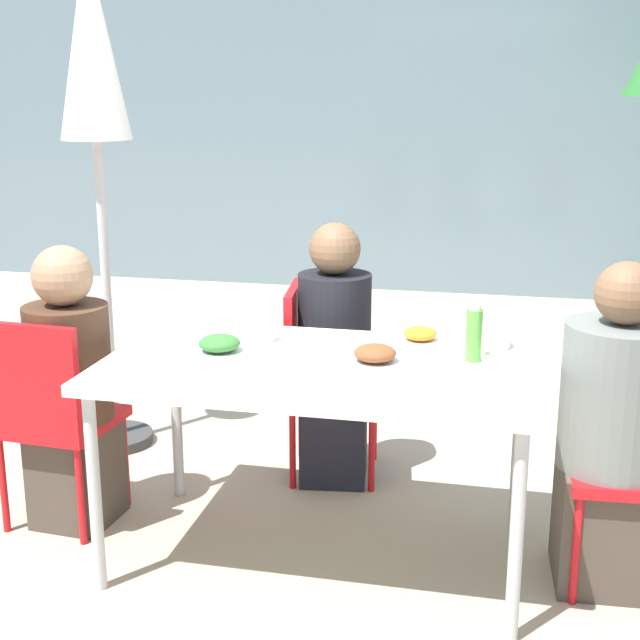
{
  "coord_description": "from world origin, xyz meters",
  "views": [
    {
      "loc": [
        0.64,
        -2.9,
        1.69
      ],
      "look_at": [
        0.0,
        0.0,
        0.91
      ],
      "focal_mm": 50.0,
      "sensor_mm": 36.0,
      "label": 1
    }
  ],
  "objects_px": {
    "person_left": "(71,394)",
    "closed_umbrella": "(93,77)",
    "chair_left": "(49,408)",
    "person_right": "(614,440)",
    "salad_bowl": "(484,338)",
    "drinking_cup": "(265,330)",
    "person_far": "(334,360)",
    "bottle": "(474,334)",
    "chair_right": "(624,441)",
    "chair_far": "(317,367)"
  },
  "relations": [
    {
      "from": "person_left",
      "to": "person_far",
      "type": "height_order",
      "value": "person_far"
    },
    {
      "from": "chair_left",
      "to": "salad_bowl",
      "type": "distance_m",
      "value": 1.67
    },
    {
      "from": "person_right",
      "to": "chair_far",
      "type": "bearing_deg",
      "value": -32.73
    },
    {
      "from": "chair_right",
      "to": "chair_far",
      "type": "relative_size",
      "value": 1.0
    },
    {
      "from": "chair_right",
      "to": "salad_bowl",
      "type": "xyz_separation_m",
      "value": [
        -0.5,
        0.17,
        0.29
      ]
    },
    {
      "from": "chair_far",
      "to": "closed_umbrella",
      "type": "height_order",
      "value": "closed_umbrella"
    },
    {
      "from": "chair_left",
      "to": "chair_right",
      "type": "xyz_separation_m",
      "value": [
        2.12,
        0.14,
        0.0
      ]
    },
    {
      "from": "chair_left",
      "to": "salad_bowl",
      "type": "xyz_separation_m",
      "value": [
        1.61,
        0.31,
        0.29
      ]
    },
    {
      "from": "bottle",
      "to": "salad_bowl",
      "type": "bearing_deg",
      "value": 81.49
    },
    {
      "from": "drinking_cup",
      "to": "chair_far",
      "type": "bearing_deg",
      "value": 81.37
    },
    {
      "from": "person_left",
      "to": "drinking_cup",
      "type": "bearing_deg",
      "value": 13.17
    },
    {
      "from": "person_left",
      "to": "person_right",
      "type": "bearing_deg",
      "value": 3.87
    },
    {
      "from": "person_left",
      "to": "chair_right",
      "type": "height_order",
      "value": "person_left"
    },
    {
      "from": "closed_umbrella",
      "to": "salad_bowl",
      "type": "xyz_separation_m",
      "value": [
        1.76,
        -0.53,
        -0.94
      ]
    },
    {
      "from": "drinking_cup",
      "to": "chair_left",
      "type": "bearing_deg",
      "value": -166.6
    },
    {
      "from": "chair_far",
      "to": "salad_bowl",
      "type": "xyz_separation_m",
      "value": [
        0.72,
        -0.41,
        0.29
      ]
    },
    {
      "from": "chair_left",
      "to": "chair_far",
      "type": "bearing_deg",
      "value": 43.54
    },
    {
      "from": "person_right",
      "to": "closed_umbrella",
      "type": "xyz_separation_m",
      "value": [
        -2.22,
        0.79,
        1.2
      ]
    },
    {
      "from": "chair_right",
      "to": "salad_bowl",
      "type": "distance_m",
      "value": 0.61
    },
    {
      "from": "drinking_cup",
      "to": "salad_bowl",
      "type": "xyz_separation_m",
      "value": [
        0.81,
        0.12,
        -0.02
      ]
    },
    {
      "from": "person_right",
      "to": "salad_bowl",
      "type": "bearing_deg",
      "value": -32.51
    },
    {
      "from": "closed_umbrella",
      "to": "salad_bowl",
      "type": "relative_size",
      "value": 12.04
    },
    {
      "from": "chair_right",
      "to": "closed_umbrella",
      "type": "bearing_deg",
      "value": -20.65
    },
    {
      "from": "closed_umbrella",
      "to": "person_right",
      "type": "bearing_deg",
      "value": -19.56
    },
    {
      "from": "chair_right",
      "to": "chair_far",
      "type": "xyz_separation_m",
      "value": [
        -1.23,
        0.58,
        0.0
      ]
    },
    {
      "from": "person_left",
      "to": "person_far",
      "type": "distance_m",
      "value": 1.1
    },
    {
      "from": "person_left",
      "to": "closed_umbrella",
      "type": "bearing_deg",
      "value": 109.28
    },
    {
      "from": "chair_far",
      "to": "drinking_cup",
      "type": "relative_size",
      "value": 8.81
    },
    {
      "from": "person_far",
      "to": "drinking_cup",
      "type": "bearing_deg",
      "value": -26.1
    },
    {
      "from": "closed_umbrella",
      "to": "bottle",
      "type": "xyz_separation_m",
      "value": [
        1.73,
        -0.72,
        -0.87
      ]
    },
    {
      "from": "chair_left",
      "to": "person_far",
      "type": "bearing_deg",
      "value": 39.45
    },
    {
      "from": "drinking_cup",
      "to": "chair_right",
      "type": "bearing_deg",
      "value": -2.25
    },
    {
      "from": "chair_left",
      "to": "person_right",
      "type": "bearing_deg",
      "value": 6.0
    },
    {
      "from": "person_far",
      "to": "bottle",
      "type": "height_order",
      "value": "person_far"
    },
    {
      "from": "chair_far",
      "to": "bottle",
      "type": "xyz_separation_m",
      "value": [
        0.7,
        -0.6,
        0.36
      ]
    },
    {
      "from": "person_left",
      "to": "person_far",
      "type": "bearing_deg",
      "value": 37.88
    },
    {
      "from": "chair_far",
      "to": "closed_umbrella",
      "type": "distance_m",
      "value": 1.61
    },
    {
      "from": "person_right",
      "to": "drinking_cup",
      "type": "relative_size",
      "value": 11.79
    },
    {
      "from": "chair_far",
      "to": "chair_left",
      "type": "bearing_deg",
      "value": -58.21
    },
    {
      "from": "chair_left",
      "to": "closed_umbrella",
      "type": "bearing_deg",
      "value": 104.36
    },
    {
      "from": "person_left",
      "to": "person_right",
      "type": "height_order",
      "value": "person_right"
    },
    {
      "from": "chair_right",
      "to": "person_right",
      "type": "distance_m",
      "value": 0.1
    },
    {
      "from": "person_left",
      "to": "closed_umbrella",
      "type": "height_order",
      "value": "closed_umbrella"
    },
    {
      "from": "salad_bowl",
      "to": "person_left",
      "type": "bearing_deg",
      "value": -171.36
    },
    {
      "from": "salad_bowl",
      "to": "chair_left",
      "type": "bearing_deg",
      "value": -169.02
    },
    {
      "from": "chair_right",
      "to": "bottle",
      "type": "distance_m",
      "value": 0.64
    },
    {
      "from": "closed_umbrella",
      "to": "chair_far",
      "type": "bearing_deg",
      "value": -6.77
    },
    {
      "from": "chair_left",
      "to": "person_left",
      "type": "bearing_deg",
      "value": 58.13
    },
    {
      "from": "person_far",
      "to": "salad_bowl",
      "type": "distance_m",
      "value": 0.78
    },
    {
      "from": "chair_far",
      "to": "chair_right",
      "type": "bearing_deg",
      "value": 57.26
    }
  ]
}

